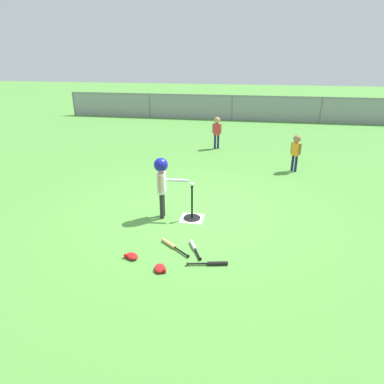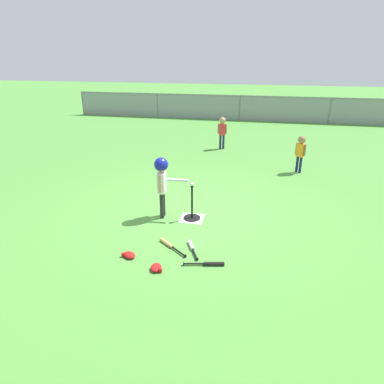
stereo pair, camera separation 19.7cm
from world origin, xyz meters
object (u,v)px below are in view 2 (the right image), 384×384
fielder_deep_center (301,149)px  spare_bat_wood (169,245)px  fielder_near_left (222,129)px  glove_near_bats (156,268)px  baseball_on_tee (192,184)px  glove_by_plate (129,255)px  spare_bat_black (210,264)px  batter_child (162,175)px  batting_tee (192,213)px  spare_bat_silver (192,247)px

fielder_deep_center → spare_bat_wood: size_ratio=1.76×
fielder_near_left → glove_near_bats: 7.02m
baseball_on_tee → glove_by_plate: size_ratio=0.27×
baseball_on_tee → spare_bat_black: 1.73m
glove_by_plate → glove_near_bats: (0.51, -0.24, 0.00)m
spare_bat_wood → glove_near_bats: size_ratio=2.26×
baseball_on_tee → batter_child: 0.58m
fielder_near_left → fielder_deep_center: (2.30, -1.98, -0.03)m
fielder_deep_center → spare_bat_wood: bearing=-118.5°
spare_bat_wood → fielder_deep_center: bearing=61.5°
glove_near_bats → batter_child: bearing=103.0°
baseball_on_tee → batter_child: bearing=-176.7°
batting_tee → fielder_deep_center: 3.97m
fielder_deep_center → batting_tee: bearing=-124.0°
glove_by_plate → spare_bat_wood: bearing=39.4°
baseball_on_tee → glove_by_plate: bearing=-114.3°
glove_by_plate → fielder_near_left: bearing=85.1°
spare_bat_silver → glove_by_plate: (-0.90, -0.44, 0.01)m
batting_tee → spare_bat_black: batting_tee is taller
baseball_on_tee → fielder_near_left: bearing=91.1°
glove_near_bats → fielder_near_left: bearing=89.4°
batter_child → spare_bat_silver: 1.54m
glove_by_plate → glove_near_bats: size_ratio=1.09×
spare_bat_silver → glove_near_bats: (-0.39, -0.68, 0.01)m
batter_child → fielder_near_left: 5.30m
spare_bat_wood → glove_near_bats: (-0.01, -0.67, 0.01)m
baseball_on_tee → fielder_deep_center: fielder_deep_center is taller
batter_child → spare_bat_black: batter_child is taller
batting_tee → spare_bat_silver: size_ratio=1.24×
spare_bat_black → spare_bat_silver: bearing=131.6°
fielder_near_left → spare_bat_silver: fielder_near_left is taller
baseball_on_tee → spare_bat_black: size_ratio=0.12×
spare_bat_black → batter_child: bearing=128.5°
baseball_on_tee → batter_child: size_ratio=0.06×
fielder_deep_center → spare_bat_silver: fielder_deep_center is taller
fielder_near_left → spare_bat_wood: (-0.06, -6.32, -0.64)m
spare_bat_black → fielder_deep_center: bearing=71.2°
fielder_deep_center → batter_child: bearing=-130.0°
baseball_on_tee → spare_bat_silver: baseball_on_tee is taller
fielder_near_left → glove_near_bats: (-0.07, -6.99, -0.64)m
glove_near_bats → spare_bat_silver: bearing=60.1°
fielder_deep_center → glove_by_plate: 5.61m
baseball_on_tee → glove_by_plate: baseball_on_tee is taller
fielder_near_left → glove_near_bats: size_ratio=4.19×
spare_bat_black → glove_by_plate: glove_by_plate is taller
batter_child → glove_near_bats: (0.40, -1.72, -0.81)m
spare_bat_wood → glove_by_plate: 0.68m
glove_by_plate → glove_near_bats: 0.57m
fielder_near_left → glove_near_bats: bearing=-90.6°
baseball_on_tee → spare_bat_black: bearing=-68.5°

